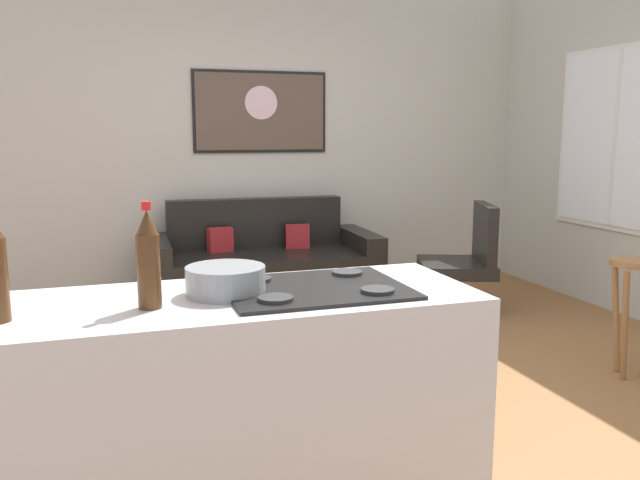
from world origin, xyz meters
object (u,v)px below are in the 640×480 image
object	(u,v)px
couch	(262,270)
wall_painting	(261,112)
mixing_bowl	(226,281)
bar_stool	(634,290)
armchair	(466,260)
coffee_table	(328,294)
soda_bottle_2	(148,261)

from	to	relation	value
couch	wall_painting	size ratio (longest dim) A/B	1.59
couch	mixing_bowl	xyz separation A→B (m)	(-0.84, -3.12, 0.66)
mixing_bowl	wall_painting	bearing A→B (deg)	75.03
couch	wall_painting	world-z (taller)	wall_painting
bar_stool	wall_painting	distance (m)	3.33
armchair	mixing_bowl	distance (m)	3.45
coffee_table	armchair	distance (m)	1.44
soda_bottle_2	wall_painting	world-z (taller)	wall_painting
coffee_table	mixing_bowl	xyz separation A→B (m)	(-1.02, -1.95, 0.60)
couch	bar_stool	size ratio (longest dim) A/B	2.69
coffee_table	wall_painting	xyz separation A→B (m)	(-0.06, 1.65, 1.25)
coffee_table	bar_stool	size ratio (longest dim) A/B	1.28
wall_painting	soda_bottle_2	bearing A→B (deg)	-108.12
couch	armchair	distance (m)	1.67
coffee_table	wall_painting	bearing A→B (deg)	91.96
couch	wall_painting	xyz separation A→B (m)	(0.12, 0.48, 1.31)
armchair	bar_stool	bearing A→B (deg)	-83.74
armchair	bar_stool	size ratio (longest dim) A/B	1.23
mixing_bowl	armchair	bearing A→B (deg)	45.99
mixing_bowl	wall_painting	xyz separation A→B (m)	(0.96, 3.60, 0.65)
couch	mixing_bowl	distance (m)	3.30
wall_painting	armchair	bearing A→B (deg)	-39.40
couch	soda_bottle_2	xyz separation A→B (m)	(-1.09, -3.21, 0.76)
coffee_table	bar_stool	bearing A→B (deg)	-35.36
coffee_table	mixing_bowl	world-z (taller)	mixing_bowl
soda_bottle_2	mixing_bowl	distance (m)	0.28
couch	coffee_table	bearing A→B (deg)	-81.49
armchair	wall_painting	size ratio (longest dim) A/B	0.73
armchair	bar_stool	xyz separation A→B (m)	(0.17, -1.58, 0.11)
couch	armchair	xyz separation A→B (m)	(1.52, -0.67, 0.12)
coffee_table	armchair	world-z (taller)	armchair
coffee_table	bar_stool	distance (m)	1.87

